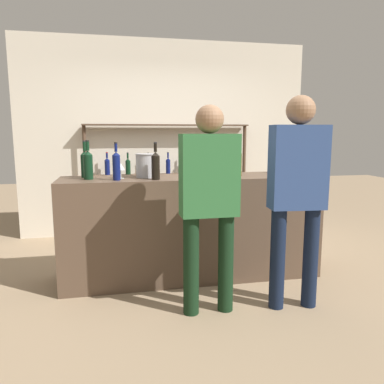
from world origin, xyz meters
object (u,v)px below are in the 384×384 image
counter_bottle_4 (85,163)px  customer_center (209,195)px  counter_bottle_0 (156,165)px  counter_bottle_3 (289,161)px  ice_bucket (147,165)px  counter_bottle_1 (238,162)px  cork_jar (292,166)px  customer_right (297,186)px  counter_bottle_2 (116,165)px  wine_glass (121,167)px  counter_bottle_5 (88,164)px

counter_bottle_4 → customer_center: 1.39m
counter_bottle_0 → counter_bottle_3: size_ratio=0.98×
ice_bucket → counter_bottle_0: bearing=-71.5°
counter_bottle_0 → ice_bucket: bearing=108.5°
counter_bottle_1 → cork_jar: 0.71m
customer_center → customer_right: bearing=-94.6°
cork_jar → customer_center: (-1.19, -0.96, -0.13)m
counter_bottle_2 → customer_right: (1.45, -0.71, -0.14)m
wine_glass → counter_bottle_4: bearing=155.4°
counter_bottle_0 → wine_glass: size_ratio=2.34×
counter_bottle_2 → counter_bottle_5: bearing=156.2°
counter_bottle_0 → cork_jar: size_ratio=2.29×
counter_bottle_4 → cork_jar: size_ratio=2.35×
counter_bottle_2 → ice_bucket: (0.29, 0.17, -0.02)m
counter_bottle_0 → counter_bottle_5: size_ratio=0.95×
wine_glass → counter_bottle_1: bearing=0.0°
counter_bottle_1 → wine_glass: (-1.18, -0.00, -0.03)m
wine_glass → customer_right: customer_right is taller
counter_bottle_0 → counter_bottle_4: counter_bottle_4 is taller
customer_center → counter_bottle_2: bearing=47.3°
counter_bottle_4 → wine_glass: (0.34, -0.15, -0.03)m
counter_bottle_4 → customer_center: size_ratio=0.21×
counter_bottle_4 → customer_right: size_ratio=0.20×
counter_bottle_4 → cork_jar: (2.21, 0.03, -0.06)m
counter_bottle_3 → customer_center: bearing=-141.8°
counter_bottle_3 → customer_right: size_ratio=0.20×
counter_bottle_1 → ice_bucket: bearing=177.2°
counter_bottle_3 → counter_bottle_5: counter_bottle_5 is taller
counter_bottle_3 → counter_bottle_4: counter_bottle_4 is taller
counter_bottle_4 → ice_bucket: bearing=-10.5°
counter_bottle_1 → customer_center: (-0.50, -0.78, -0.19)m
counter_bottle_5 → cork_jar: counter_bottle_5 is taller
wine_glass → ice_bucket: size_ratio=0.64×
counter_bottle_5 → wine_glass: counter_bottle_5 is taller
counter_bottle_0 → counter_bottle_1: 0.88m
cork_jar → customer_center: size_ratio=0.09×
counter_bottle_3 → counter_bottle_5: 2.08m
customer_right → counter_bottle_4: bearing=65.9°
counter_bottle_4 → cork_jar: counter_bottle_4 is taller
counter_bottle_5 → customer_right: customer_right is taller
customer_center → counter_bottle_5: bearing=51.4°
wine_glass → customer_center: 1.05m
counter_bottle_0 → customer_right: size_ratio=0.20×
counter_bottle_3 → cork_jar: size_ratio=2.33×
counter_bottle_1 → cork_jar: bearing=15.0°
counter_bottle_4 → counter_bottle_5: counter_bottle_5 is taller
counter_bottle_1 → counter_bottle_3: 0.60m
counter_bottle_0 → ice_bucket: counter_bottle_0 is taller
wine_glass → cork_jar: bearing=5.6°
counter_bottle_5 → wine_glass: size_ratio=2.46×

